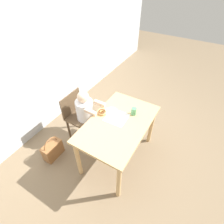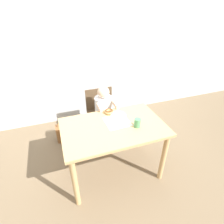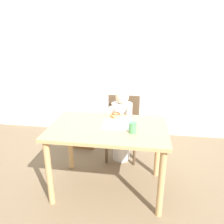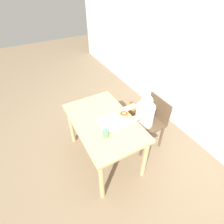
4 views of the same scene
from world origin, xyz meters
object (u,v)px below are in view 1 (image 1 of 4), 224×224
object	(u,v)px
child_figure	(86,117)
handbag	(53,150)
donut	(102,112)
cup	(134,111)
chair	(80,116)

from	to	relation	value
child_figure	handbag	distance (m)	0.72
handbag	donut	bearing A→B (deg)	-46.38
child_figure	handbag	world-z (taller)	child_figure
handbag	cup	distance (m)	1.40
child_figure	donut	world-z (taller)	child_figure
child_figure	donut	bearing A→B (deg)	-95.14
handbag	cup	xyz separation A→B (m)	(0.77, -0.97, 0.65)
chair	cup	distance (m)	0.93
chair	child_figure	xyz separation A→B (m)	(0.00, -0.12, 0.02)
chair	cup	bearing A→B (deg)	-77.99
chair	cup	size ratio (longest dim) A/B	7.79
child_figure	donut	distance (m)	0.45
donut	handbag	xyz separation A→B (m)	(-0.56, 0.58, -0.63)
handbag	child_figure	bearing A→B (deg)	-22.51
cup	chair	bearing A→B (deg)	102.01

